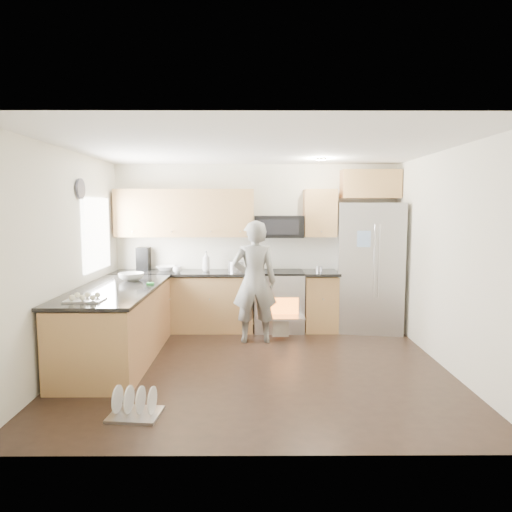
{
  "coord_description": "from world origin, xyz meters",
  "views": [
    {
      "loc": [
        -0.04,
        -5.34,
        1.91
      ],
      "look_at": [
        -0.01,
        0.5,
        1.29
      ],
      "focal_mm": 32.0,
      "sensor_mm": 36.0,
      "label": 1
    }
  ],
  "objects_px": {
    "person": "(254,282)",
    "dish_rack": "(135,408)",
    "stove_range": "(279,287)",
    "refrigerator": "(370,267)"
  },
  "relations": [
    {
      "from": "dish_rack",
      "to": "stove_range",
      "type": "bearing_deg",
      "value": 63.71
    },
    {
      "from": "stove_range",
      "to": "dish_rack",
      "type": "bearing_deg",
      "value": -116.29
    },
    {
      "from": "person",
      "to": "dish_rack",
      "type": "bearing_deg",
      "value": 61.35
    },
    {
      "from": "stove_range",
      "to": "refrigerator",
      "type": "bearing_deg",
      "value": 0.29
    },
    {
      "from": "stove_range",
      "to": "person",
      "type": "xyz_separation_m",
      "value": [
        -0.38,
        -0.65,
        0.19
      ]
    },
    {
      "from": "refrigerator",
      "to": "person",
      "type": "bearing_deg",
      "value": -149.93
    },
    {
      "from": "stove_range",
      "to": "refrigerator",
      "type": "height_order",
      "value": "refrigerator"
    },
    {
      "from": "stove_range",
      "to": "dish_rack",
      "type": "relative_size",
      "value": 3.66
    },
    {
      "from": "stove_range",
      "to": "refrigerator",
      "type": "xyz_separation_m",
      "value": [
        1.42,
        0.01,
        0.32
      ]
    },
    {
      "from": "person",
      "to": "dish_rack",
      "type": "distance_m",
      "value": 2.72
    }
  ]
}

